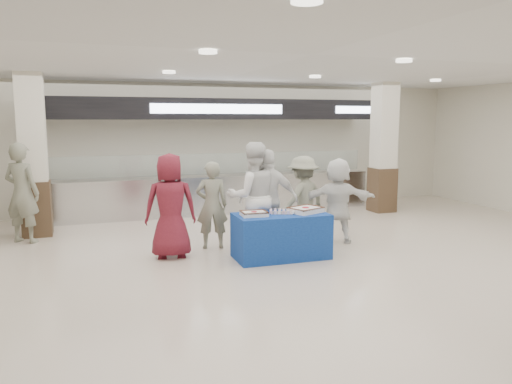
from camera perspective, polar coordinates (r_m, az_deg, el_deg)
name	(u,v)px	position (r m, az deg, el deg)	size (l,w,h in m)	color
ground	(309,276)	(7.54, 6.12, -9.54)	(14.00, 14.00, 0.00)	beige
serving_line	(216,166)	(12.33, -4.62, 2.94)	(8.70, 0.85, 2.80)	silver
column_left	(34,159)	(10.74, -24.08, 3.44)	(0.55, 0.55, 3.20)	#3C2A1B
column_right	(383,151)	(12.85, 14.35, 4.59)	(0.55, 0.55, 3.20)	#3C2A1B
display_table	(281,236)	(8.38, 2.88, -5.03)	(1.55, 0.78, 0.75)	#163F97
sheet_cake_left	(254,213)	(8.11, -0.23, -2.43)	(0.43, 0.35, 0.09)	white
sheet_cake_right	(306,209)	(8.44, 5.69, -1.99)	(0.63, 0.57, 0.11)	white
cupcake_tray	(282,212)	(8.35, 2.96, -2.24)	(0.44, 0.39, 0.06)	silver
civilian_maroon	(170,206)	(8.42, -9.75, -1.57)	(0.86, 0.56, 1.76)	maroon
soldier_a	(212,205)	(8.95, -5.06, -1.50)	(0.57, 0.38, 1.57)	slate
chef_tall	(253,197)	(8.76, -0.36, -0.54)	(0.93, 0.73, 1.92)	white
chef_short	(269,200)	(8.87, 1.44, -0.87)	(1.05, 0.44, 1.78)	white
soldier_b	(303,199)	(9.50, 5.37, -0.77)	(1.05, 0.60, 1.62)	slate
civilian_white	(337,201)	(9.45, 9.29, -0.97)	(1.48, 0.47, 1.60)	white
soldier_bg	(22,193)	(10.29, -25.18, -0.11)	(0.69, 0.45, 1.88)	slate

